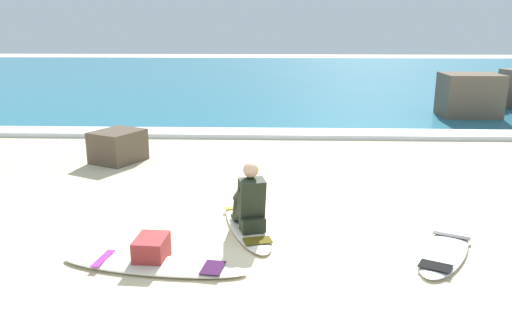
# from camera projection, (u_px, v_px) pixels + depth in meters

# --- Properties ---
(ground_plane) EXTENTS (80.00, 80.00, 0.00)m
(ground_plane) POSITION_uv_depth(u_px,v_px,m) (258.00, 232.00, 7.19)
(ground_plane) COLOR beige
(sea) EXTENTS (80.00, 28.00, 0.10)m
(sea) POSITION_uv_depth(u_px,v_px,m) (271.00, 78.00, 26.43)
(sea) COLOR teal
(sea) RESTS_ON ground
(breaking_foam) EXTENTS (80.00, 0.90, 0.11)m
(breaking_foam) POSITION_uv_depth(u_px,v_px,m) (266.00, 133.00, 13.25)
(breaking_foam) COLOR white
(breaking_foam) RESTS_ON ground
(surfboard_main) EXTENTS (1.03, 2.18, 0.08)m
(surfboard_main) POSITION_uv_depth(u_px,v_px,m) (247.00, 224.00, 7.38)
(surfboard_main) COLOR #EFE5C6
(surfboard_main) RESTS_ON ground
(surfer_seated) EXTENTS (0.53, 0.77, 0.95)m
(surfer_seated) POSITION_uv_depth(u_px,v_px,m) (250.00, 203.00, 7.07)
(surfer_seated) COLOR black
(surfer_seated) RESTS_ON surfboard_main
(surfboard_spare_near) EXTENTS (2.32, 0.84, 0.08)m
(surfboard_spare_near) POSITION_uv_depth(u_px,v_px,m) (154.00, 265.00, 6.13)
(surfboard_spare_near) COLOR #EFE5C6
(surfboard_spare_near) RESTS_ON ground
(surfboard_spare_far) EXTENTS (1.26, 1.75, 0.08)m
(surfboard_spare_far) POSITION_uv_depth(u_px,v_px,m) (444.00, 251.00, 6.50)
(surfboard_spare_far) COLOR white
(surfboard_spare_far) RESTS_ON ground
(rock_outcrop_distant) EXTENTS (4.37, 3.26, 1.34)m
(rock_outcrop_distant) POSITION_uv_depth(u_px,v_px,m) (496.00, 94.00, 16.13)
(rock_outcrop_distant) COLOR #756656
(rock_outcrop_distant) RESTS_ON ground
(shoreline_rock) EXTENTS (1.17, 1.24, 0.65)m
(shoreline_rock) POSITION_uv_depth(u_px,v_px,m) (118.00, 146.00, 10.73)
(shoreline_rock) COLOR brown
(shoreline_rock) RESTS_ON ground
(beach_bag) EXTENTS (0.39, 0.50, 0.32)m
(beach_bag) POSITION_uv_depth(u_px,v_px,m) (152.00, 250.00, 6.26)
(beach_bag) COLOR maroon
(beach_bag) RESTS_ON ground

